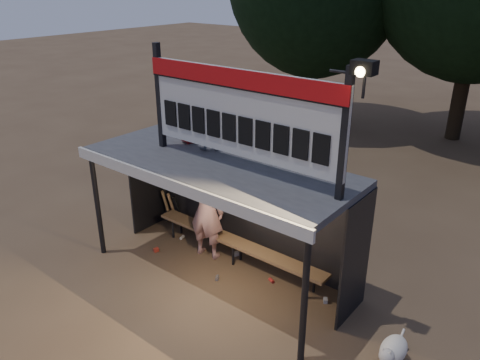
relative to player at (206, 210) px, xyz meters
The scene contains 10 objects.
ground 1.28m from the player, 31.23° to the right, with size 80.00×80.00×0.00m, color brown.
player is the anchor object (origin of this frame).
child_a 1.80m from the player, ahead, with size 0.49×0.38×1.01m, color gray.
child_b 1.80m from the player, behind, with size 0.43×0.28×0.87m, color #B11B1F.
dugout_shelter 1.06m from the player, 12.97° to the right, with size 5.10×2.08×2.32m.
scoreboard_assembly 2.63m from the player, 18.44° to the right, with size 4.10×0.27×1.99m.
bench 0.89m from the player, 13.61° to the left, with size 4.00×0.35×0.48m.
dog 4.24m from the player, ahead, with size 0.36×0.81×0.49m.
bats 1.63m from the player, 163.63° to the left, with size 0.48×0.33×0.84m.
litter 1.17m from the player, ahead, with size 3.68×1.04×0.08m.
Camera 1 is at (5.04, -5.63, 5.24)m, focal length 35.00 mm.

